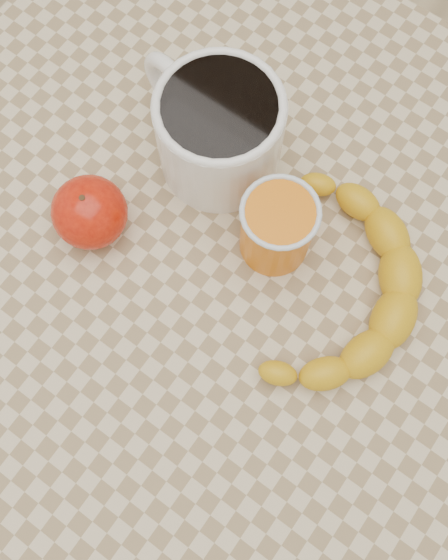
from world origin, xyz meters
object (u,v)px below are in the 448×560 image
Objects in this scene: apple at (90,212)px; table at (224,307)px; orange_juice_glass at (277,228)px; banana at (339,289)px; coffee_mug at (217,129)px.

table is at bearing 9.49° from apple.
apple is at bearing -170.51° from table.
orange_juice_glass is 0.29× the size of banana.
coffee_mug is 0.15m from apple.
table is at bearing -51.57° from coffee_mug.
coffee_mug is 2.13× the size of orange_juice_glass.
orange_juice_glass is (0.01, 0.06, 0.13)m from table.
banana is at bearing -16.51° from coffee_mug.
orange_juice_glass is at bearing 29.30° from apple.
banana reaches higher than table.
apple is 0.31× the size of banana.
coffee_mug is at bearing 67.88° from apple.
table is 9.33× the size of orange_juice_glass.
banana is (0.24, 0.08, -0.01)m from apple.
coffee_mug reaches higher than apple.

